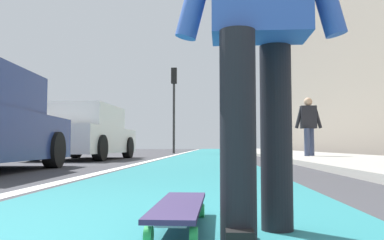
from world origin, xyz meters
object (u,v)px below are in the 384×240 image
(traffic_light, at_px, (174,94))
(skater_person, at_px, (259,11))
(parked_car_mid, at_px, (86,134))
(skateboard, at_px, (179,208))
(pedestrian_distant, at_px, (309,124))

(traffic_light, bearing_deg, skater_person, -173.43)
(skater_person, height_order, parked_car_mid, skater_person)
(parked_car_mid, bearing_deg, skater_person, -158.46)
(skateboard, bearing_deg, traffic_light, 5.57)
(pedestrian_distant, bearing_deg, traffic_light, 26.72)
(parked_car_mid, xyz_separation_m, traffic_light, (9.27, -1.56, 2.29))
(skateboard, xyz_separation_m, pedestrian_distant, (9.40, -2.78, 0.88))
(parked_car_mid, xyz_separation_m, pedestrian_distant, (0.16, -6.15, 0.26))
(traffic_light, relative_size, pedestrian_distant, 2.55)
(skateboard, height_order, skater_person, skater_person)
(skater_person, relative_size, traffic_light, 0.38)
(skateboard, bearing_deg, pedestrian_distant, -16.49)
(traffic_light, height_order, pedestrian_distant, traffic_light)
(skater_person, distance_m, traffic_light, 18.91)
(skater_person, bearing_deg, traffic_light, 6.57)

